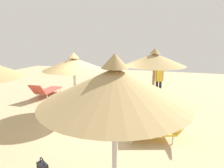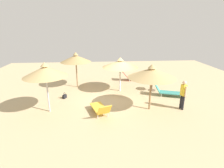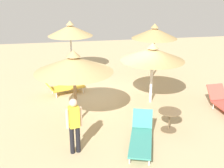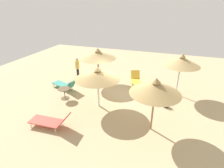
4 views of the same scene
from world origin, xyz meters
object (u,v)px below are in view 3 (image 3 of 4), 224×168
Objects in this scene: parasol_umbrella_edge at (70,30)px; person_standing_back at (74,123)px; parasol_umbrella_near_left at (154,33)px; lounge_chair_front at (62,86)px; side_table_round at (169,117)px; lounge_chair_far_left at (141,136)px; handbag at (108,72)px; parasol_umbrella_center at (74,64)px; parasol_umbrella_near_right at (153,54)px.

person_standing_back is at bearing -2.14° from parasol_umbrella_edge.
parasol_umbrella_near_left is 1.40× the size of lounge_chair_front.
side_table_round is (5.52, -1.20, -1.73)m from parasol_umbrella_near_left.
lounge_chair_far_left is 5.28× the size of handbag.
parasol_umbrella_edge reaches higher than parasol_umbrella_center.
parasol_umbrella_center reaches higher than lounge_chair_far_left.
parasol_umbrella_near_left is at bearing 167.77° from side_table_round.
parasol_umbrella_near_right is 2.80m from side_table_round.
parasol_umbrella_edge is 1.64× the size of person_standing_back.
parasol_umbrella_center is 6.13m from parasol_umbrella_near_left.
lounge_chair_front is 3.35m from handbag.
lounge_chair_far_left is at bearing -57.15° from side_table_round.
person_standing_back is at bearing -16.97° from handbag.
lounge_chair_far_left is at bearing -1.18° from handbag.
parasol_umbrella_near_left is at bearing 136.92° from parasol_umbrella_center.
handbag is 6.22m from side_table_round.
lounge_chair_far_left is (7.37, 1.69, -1.96)m from parasol_umbrella_edge.
parasol_umbrella_near_right is 3.75m from lounge_chair_far_left.
person_standing_back is 7.26m from handbag.
person_standing_back is 4.25× the size of handbag.
parasol_umbrella_center is 3.36m from parasol_umbrella_near_right.
lounge_chair_far_left is 5.10m from lounge_chair_front.
parasol_umbrella_edge is at bearing -145.32° from parasol_umbrella_near_right.
lounge_chair_front is at bearing -11.73° from parasol_umbrella_edge.
parasol_umbrella_edge is at bearing 168.27° from lounge_chair_front.
parasol_umbrella_edge is 3.45m from lounge_chair_front.
parasol_umbrella_near_right is at bearing 177.58° from side_table_round.
lounge_chair_front is (-2.77, -0.44, -1.77)m from parasol_umbrella_center.
parasol_umbrella_center is 0.94× the size of parasol_umbrella_edge.
parasol_umbrella_near_left reaches higher than parasol_umbrella_near_right.
parasol_umbrella_near_right is 4.61m from person_standing_back.
person_standing_back is at bearing -34.47° from parasol_umbrella_near_left.
parasol_umbrella_center reaches higher than handbag.
parasol_umbrella_near_left is 6.96m from lounge_chair_far_left.
parasol_umbrella_edge is 7.51m from person_standing_back.
parasol_umbrella_edge is at bearing 178.58° from parasol_umbrella_center.
parasol_umbrella_near_left is 3.10m from handbag.
parasol_umbrella_center is at bearing 175.66° from person_standing_back.
person_standing_back is (1.82, -0.14, -1.17)m from parasol_umbrella_center.
side_table_round is (6.13, 1.02, 0.34)m from handbag.
parasol_umbrella_edge is 1.32× the size of lounge_chair_far_left.
handbag is at bearing 178.82° from lounge_chair_far_left.
lounge_chair_far_left is (1.80, 1.83, -1.81)m from parasol_umbrella_center.
handbag is at bearing -105.28° from parasol_umbrella_near_left.
person_standing_back is at bearing -45.85° from parasol_umbrella_near_right.
parasol_umbrella_edge is 7.81m from lounge_chair_far_left.
parasol_umbrella_near_right reaches higher than side_table_round.
lounge_chair_front is (1.70, -4.63, -1.85)m from parasol_umbrella_near_left.
person_standing_back is at bearing -76.11° from side_table_round.
lounge_chair_far_left is at bearing 45.44° from parasol_umbrella_center.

